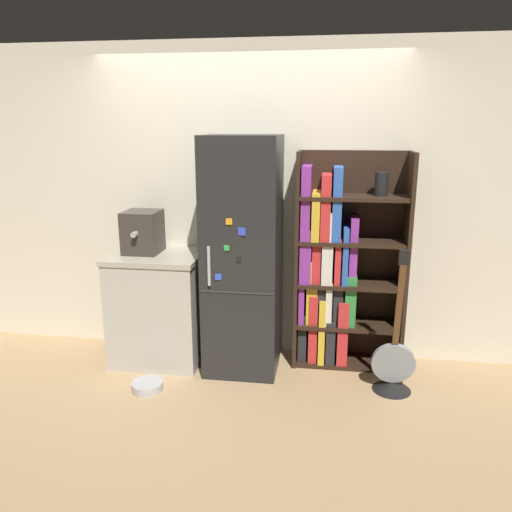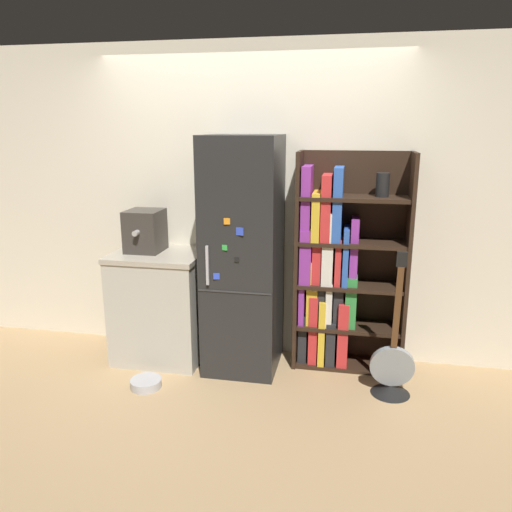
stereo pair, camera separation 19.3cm
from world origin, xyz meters
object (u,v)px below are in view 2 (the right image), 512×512
(refrigerator, at_px, (243,256))
(pet_bowl, at_px, (146,383))
(espresso_machine, at_px, (145,231))
(guitar, at_px, (392,373))
(bookshelf, at_px, (336,272))

(refrigerator, height_order, pet_bowl, refrigerator)
(espresso_machine, height_order, guitar, espresso_machine)
(espresso_machine, distance_m, guitar, 2.24)
(espresso_machine, bearing_deg, pet_bowl, -71.76)
(pet_bowl, bearing_deg, espresso_machine, 108.24)
(bookshelf, height_order, espresso_machine, bookshelf)
(pet_bowl, bearing_deg, bookshelf, 26.56)
(espresso_machine, xyz_separation_m, pet_bowl, (0.19, -0.57, -1.06))
(guitar, bearing_deg, pet_bowl, -171.99)
(refrigerator, distance_m, guitar, 1.43)
(refrigerator, bearing_deg, guitar, -12.92)
(refrigerator, relative_size, guitar, 1.67)
(refrigerator, height_order, espresso_machine, refrigerator)
(refrigerator, xyz_separation_m, bookshelf, (0.73, 0.16, -0.14))
(bookshelf, height_order, pet_bowl, bookshelf)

